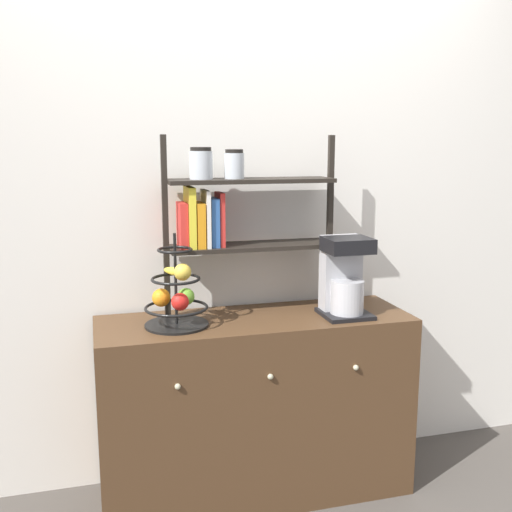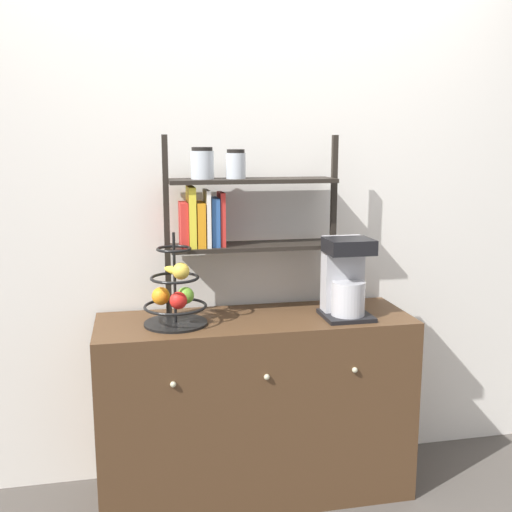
% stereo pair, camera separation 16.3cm
% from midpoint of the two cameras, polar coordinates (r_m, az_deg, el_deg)
% --- Properties ---
extents(wall_back, '(7.00, 0.05, 2.60)m').
position_cam_midpoint_polar(wall_back, '(2.77, -3.23, 5.25)').
color(wall_back, silver).
rests_on(wall_back, ground_plane).
extents(sideboard, '(1.36, 0.46, 0.82)m').
position_cam_midpoint_polar(sideboard, '(2.75, -1.81, -14.13)').
color(sideboard, '#4C331E').
rests_on(sideboard, ground_plane).
extents(coffee_maker, '(0.20, 0.21, 0.35)m').
position_cam_midpoint_polar(coffee_maker, '(2.62, 6.64, -2.02)').
color(coffee_maker, black).
rests_on(coffee_maker, sideboard).
extents(fruit_stand, '(0.26, 0.26, 0.39)m').
position_cam_midpoint_polar(fruit_stand, '(2.49, -9.46, -3.79)').
color(fruit_stand, black).
rests_on(fruit_stand, sideboard).
extents(shelf_hutch, '(0.77, 0.20, 0.78)m').
position_cam_midpoint_polar(shelf_hutch, '(2.60, -4.75, 4.42)').
color(shelf_hutch, black).
rests_on(shelf_hutch, sideboard).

